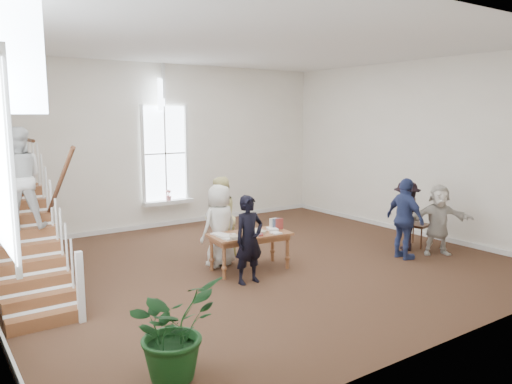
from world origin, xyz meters
TOP-DOWN VIEW (x-y plane):
  - ground at (0.00, 0.00)m, footprint 10.00×10.00m
  - room_shell at (-0.00, 4.39)m, footprint 10.49×10.00m
  - staircase at (-4.34, 0.75)m, footprint 1.10×4.10m
  - library_table at (-0.33, -0.26)m, footprint 1.69×0.98m
  - police_officer at (-0.77, -0.90)m, footprint 0.62×0.42m
  - elderly_woman at (-0.67, 0.35)m, footprint 0.91×0.67m
  - person_yellow at (-0.37, 0.85)m, footprint 1.06×0.96m
  - woman_cluster_a at (2.90, -1.49)m, footprint 0.56×1.09m
  - woman_cluster_b at (3.50, -1.04)m, footprint 1.15×1.19m
  - woman_cluster_c at (3.80, -1.69)m, footprint 1.48×1.22m
  - floor_plant at (-3.40, -3.21)m, footprint 1.36×1.27m
  - side_chair at (3.98, -0.90)m, footprint 0.57×0.57m

SIDE VIEW (x-z plane):
  - ground at x=0.00m, z-range 0.00..0.00m
  - room_shell at x=0.00m, z-range -4.60..5.40m
  - floor_plant at x=-3.40m, z-range 0.00..1.22m
  - side_chair at x=3.98m, z-range 0.07..1.19m
  - library_table at x=-0.33m, z-range 0.27..1.09m
  - woman_cluster_c at x=3.80m, z-range 0.00..1.59m
  - woman_cluster_b at x=3.50m, z-range 0.00..1.63m
  - police_officer at x=-0.77m, z-range 0.00..1.66m
  - elderly_woman at x=-0.67m, z-range 0.00..1.71m
  - woman_cluster_a at x=2.90m, z-range 0.00..1.77m
  - person_yellow at x=-0.37m, z-range 0.00..1.79m
  - staircase at x=-4.34m, z-range 0.16..3.08m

